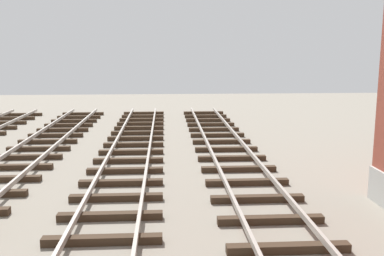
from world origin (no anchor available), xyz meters
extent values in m
cube|color=#38281C|center=(1.18, 7.45, 0.09)|extent=(2.50, 0.24, 0.18)
cube|color=#38281C|center=(1.18, 8.94, 0.09)|extent=(2.50, 0.24, 0.18)
cube|color=#38281C|center=(1.18, 10.43, 0.09)|extent=(2.50, 0.24, 0.18)
cube|color=#38281C|center=(1.18, 11.92, 0.09)|extent=(2.50, 0.24, 0.18)
cube|color=#38281C|center=(1.18, 13.41, 0.09)|extent=(2.50, 0.24, 0.18)
cube|color=#38281C|center=(1.18, 14.90, 0.09)|extent=(2.50, 0.24, 0.18)
cube|color=#38281C|center=(1.18, 16.39, 0.09)|extent=(2.50, 0.24, 0.18)
cube|color=#38281C|center=(1.18, 17.88, 0.09)|extent=(2.50, 0.24, 0.18)
cube|color=#38281C|center=(1.18, 19.37, 0.09)|extent=(2.50, 0.24, 0.18)
cube|color=#38281C|center=(1.18, 20.86, 0.09)|extent=(2.50, 0.24, 0.18)
cube|color=#38281C|center=(1.18, 22.35, 0.09)|extent=(2.50, 0.24, 0.18)
cube|color=#38281C|center=(1.18, 23.84, 0.09)|extent=(2.50, 0.24, 0.18)
cube|color=#38281C|center=(1.18, 25.33, 0.09)|extent=(2.50, 0.24, 0.18)
cube|color=#38281C|center=(1.18, 26.82, 0.09)|extent=(2.50, 0.24, 0.18)
cube|color=#38281C|center=(-2.59, 8.07, 0.09)|extent=(2.50, 0.24, 0.18)
cube|color=#38281C|center=(-2.59, 9.41, 0.09)|extent=(2.50, 0.24, 0.18)
cube|color=#38281C|center=(-2.59, 10.76, 0.09)|extent=(2.50, 0.24, 0.18)
cube|color=#38281C|center=(-2.59, 12.10, 0.09)|extent=(2.50, 0.24, 0.18)
cube|color=#38281C|center=(-2.59, 13.45, 0.09)|extent=(2.50, 0.24, 0.18)
cube|color=#38281C|center=(-2.59, 14.79, 0.09)|extent=(2.50, 0.24, 0.18)
cube|color=#38281C|center=(-2.59, 16.13, 0.09)|extent=(2.50, 0.24, 0.18)
cube|color=#38281C|center=(-2.59, 17.48, 0.09)|extent=(2.50, 0.24, 0.18)
cube|color=#38281C|center=(-2.59, 18.82, 0.09)|extent=(2.50, 0.24, 0.18)
cube|color=#38281C|center=(-2.59, 20.17, 0.09)|extent=(2.50, 0.24, 0.18)
cube|color=#38281C|center=(-2.59, 21.51, 0.09)|extent=(2.50, 0.24, 0.18)
cube|color=#38281C|center=(-2.59, 22.86, 0.09)|extent=(2.50, 0.24, 0.18)
cube|color=#38281C|center=(-2.59, 24.20, 0.09)|extent=(2.50, 0.24, 0.18)
cube|color=#38281C|center=(-2.59, 25.55, 0.09)|extent=(2.50, 0.24, 0.18)
cube|color=#38281C|center=(-2.59, 26.89, 0.09)|extent=(2.50, 0.24, 0.18)
cube|color=#38281C|center=(-6.35, 12.72, 0.09)|extent=(2.50, 0.24, 0.18)
cube|color=#38281C|center=(-6.35, 14.14, 0.09)|extent=(2.50, 0.24, 0.18)
cube|color=#38281C|center=(-6.35, 15.55, 0.09)|extent=(2.50, 0.24, 0.18)
cube|color=#38281C|center=(-6.35, 16.96, 0.09)|extent=(2.50, 0.24, 0.18)
cube|color=#38281C|center=(-6.35, 18.38, 0.09)|extent=(2.50, 0.24, 0.18)
cube|color=#38281C|center=(-6.35, 19.79, 0.09)|extent=(2.50, 0.24, 0.18)
cube|color=#38281C|center=(-6.35, 21.20, 0.09)|extent=(2.50, 0.24, 0.18)
cube|color=#38281C|center=(-6.35, 22.62, 0.09)|extent=(2.50, 0.24, 0.18)
cube|color=#38281C|center=(-6.35, 24.03, 0.09)|extent=(2.50, 0.24, 0.18)
cube|color=#38281C|center=(-6.35, 25.44, 0.09)|extent=(2.50, 0.24, 0.18)
cube|color=#38281C|center=(-6.35, 26.86, 0.09)|extent=(2.50, 0.24, 0.18)
cube|color=#38281C|center=(-10.12, 23.63, 0.09)|extent=(2.50, 0.24, 0.18)
cube|color=#38281C|center=(-10.12, 25.20, 0.09)|extent=(2.50, 0.24, 0.18)
cube|color=#38281C|center=(-10.12, 26.78, 0.09)|extent=(2.50, 0.24, 0.18)
camera|label=1|loc=(-1.26, -0.64, 3.99)|focal=41.08mm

